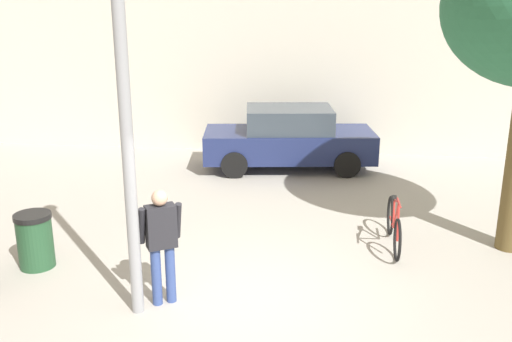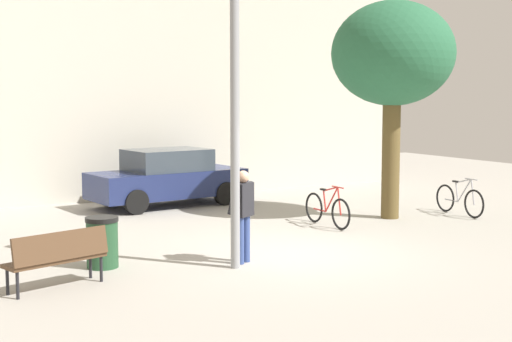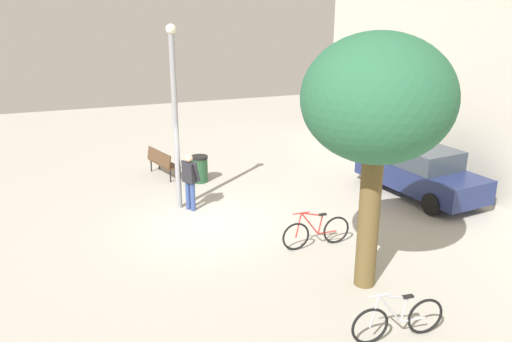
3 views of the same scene
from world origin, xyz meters
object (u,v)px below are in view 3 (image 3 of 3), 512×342
object	(u,v)px
bicycle_silver	(398,320)
parked_car_navy	(420,172)
person_by_lamppost	(190,178)
plaza_tree	(377,101)
trash_bin	(200,169)
lamppost	(175,112)
park_bench	(162,161)
bicycle_red	(316,232)

from	to	relation	value
bicycle_silver	parked_car_navy	distance (m)	7.70
person_by_lamppost	plaza_tree	world-z (taller)	plaza_tree
trash_bin	parked_car_navy	bearing A→B (deg)	59.18
lamppost	person_by_lamppost	xyz separation A→B (m)	(0.29, 0.27, -1.89)
bicycle_silver	parked_car_navy	world-z (taller)	parked_car_navy
park_bench	bicycle_red	distance (m)	7.20
park_bench	bicycle_red	xyz separation A→B (m)	(6.74, 2.52, -0.16)
plaza_tree	trash_bin	world-z (taller)	plaza_tree
trash_bin	park_bench	bearing A→B (deg)	-133.61
bicycle_silver	plaza_tree	bearing A→B (deg)	165.57
park_bench	plaza_tree	bearing A→B (deg)	17.18
bicycle_red	trash_bin	xyz separation A→B (m)	(-5.72, -1.46, 0.07)
plaza_tree	bicycle_red	bearing A→B (deg)	-175.10
park_bench	bicycle_red	world-z (taller)	bicycle_red
park_bench	trash_bin	world-z (taller)	park_bench
person_by_lamppost	bicycle_red	world-z (taller)	person_by_lamppost
lamppost	bicycle_silver	world-z (taller)	lamppost
lamppost	trash_bin	bearing A→B (deg)	150.70
plaza_tree	trash_bin	xyz separation A→B (m)	(-7.69, -1.63, -3.49)
plaza_tree	trash_bin	size ratio (longest dim) A/B	5.89
bicycle_silver	trash_bin	world-z (taller)	bicycle_silver
person_by_lamppost	trash_bin	xyz separation A→B (m)	(-2.32, 0.87, -0.51)
bicycle_silver	parked_car_navy	bearing A→B (deg)	140.16
person_by_lamppost	park_bench	bearing A→B (deg)	-176.60
lamppost	bicycle_red	size ratio (longest dim) A/B	2.88
bicycle_silver	trash_bin	size ratio (longest dim) A/B	2.02
lamppost	plaza_tree	bearing A→B (deg)	26.02
park_bench	trash_bin	bearing A→B (deg)	46.39
park_bench	bicycle_silver	size ratio (longest dim) A/B	0.92
bicycle_red	parked_car_navy	size ratio (longest dim) A/B	0.41
lamppost	parked_car_navy	bearing A→B (deg)	77.51
plaza_tree	parked_car_navy	size ratio (longest dim) A/B	1.20
trash_bin	plaza_tree	bearing A→B (deg)	11.94
bicycle_silver	trash_bin	xyz separation A→B (m)	(-9.53, -1.15, 0.07)
parked_car_navy	lamppost	bearing A→B (deg)	-102.49
person_by_lamppost	parked_car_navy	bearing A→B (deg)	79.37
bicycle_red	trash_bin	distance (m)	5.91
person_by_lamppost	bicycle_silver	distance (m)	7.50
parked_car_navy	bicycle_silver	bearing A→B (deg)	-39.84
person_by_lamppost	bicycle_silver	world-z (taller)	person_by_lamppost
parked_car_navy	trash_bin	world-z (taller)	parked_car_navy
person_by_lamppost	bicycle_red	bearing A→B (deg)	34.34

